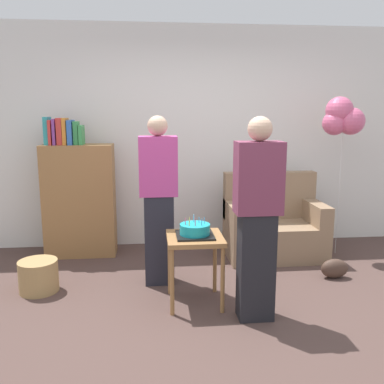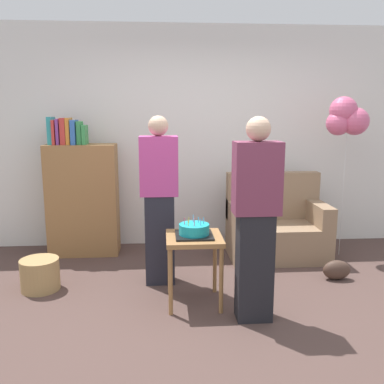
% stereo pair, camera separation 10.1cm
% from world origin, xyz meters
% --- Properties ---
extents(ground_plane, '(8.00, 8.00, 0.00)m').
position_xyz_m(ground_plane, '(0.00, 0.00, 0.00)').
color(ground_plane, '#4C3833').
extents(wall_back, '(6.00, 0.10, 2.70)m').
position_xyz_m(wall_back, '(0.00, 2.05, 1.35)').
color(wall_back, silver).
rests_on(wall_back, ground_plane).
extents(couch, '(1.10, 0.70, 0.96)m').
position_xyz_m(couch, '(0.89, 1.42, 0.34)').
color(couch, '#8C7054').
rests_on(couch, ground_plane).
extents(bookshelf, '(0.80, 0.36, 1.61)m').
position_xyz_m(bookshelf, '(-1.37, 1.68, 0.69)').
color(bookshelf, olive).
rests_on(bookshelf, ground_plane).
extents(side_table, '(0.48, 0.48, 0.61)m').
position_xyz_m(side_table, '(-0.16, 0.25, 0.52)').
color(side_table, olive).
rests_on(side_table, ground_plane).
extents(birthday_cake, '(0.32, 0.32, 0.17)m').
position_xyz_m(birthday_cake, '(-0.16, 0.25, 0.66)').
color(birthday_cake, black).
rests_on(birthday_cake, side_table).
extents(person_blowing_candles, '(0.36, 0.22, 1.63)m').
position_xyz_m(person_blowing_candles, '(-0.46, 0.74, 0.83)').
color(person_blowing_candles, '#23232D').
rests_on(person_blowing_candles, ground_plane).
extents(person_holding_cake, '(0.36, 0.22, 1.63)m').
position_xyz_m(person_holding_cake, '(0.30, -0.06, 0.83)').
color(person_holding_cake, black).
rests_on(person_holding_cake, ground_plane).
extents(wicker_basket, '(0.36, 0.36, 0.30)m').
position_xyz_m(wicker_basket, '(-1.60, 0.64, 0.15)').
color(wicker_basket, '#A88451').
rests_on(wicker_basket, ground_plane).
extents(handbag, '(0.28, 0.14, 0.20)m').
position_xyz_m(handbag, '(1.31, 0.67, 0.10)').
color(handbag, '#473328').
rests_on(handbag, ground_plane).
extents(balloon_bunch, '(0.46, 0.35, 1.83)m').
position_xyz_m(balloon_bunch, '(1.63, 1.38, 1.59)').
color(balloon_bunch, silver).
rests_on(balloon_bunch, ground_plane).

